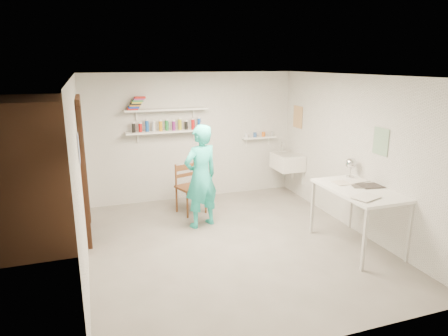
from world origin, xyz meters
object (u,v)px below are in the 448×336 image
object	(u,v)px
belfast_sink	(287,162)
desk_lamp	(351,163)
man	(201,177)
wall_clock	(202,156)
wooden_chair	(191,187)
work_table	(357,218)

from	to	relation	value
belfast_sink	desk_lamp	bearing A→B (deg)	-86.65
man	wall_clock	xyz separation A→B (m)	(0.07, 0.21, 0.28)
wooden_chair	desk_lamp	xyz separation A→B (m)	(2.11, -1.55, 0.62)
desk_lamp	man	bearing A→B (deg)	156.18
man	desk_lamp	bearing A→B (deg)	136.45
wall_clock	work_table	distance (m)	2.54
desk_lamp	belfast_sink	bearing A→B (deg)	93.35
wooden_chair	desk_lamp	bearing A→B (deg)	-54.66
desk_lamp	wooden_chair	bearing A→B (deg)	143.72
work_table	wall_clock	bearing A→B (deg)	137.49
belfast_sink	work_table	size ratio (longest dim) A/B	0.46
wooden_chair	wall_clock	bearing A→B (deg)	-96.70
belfast_sink	wall_clock	size ratio (longest dim) A/B	2.02
belfast_sink	desk_lamp	size ratio (longest dim) A/B	3.66
belfast_sink	wooden_chair	size ratio (longest dim) A/B	0.64
man	wooden_chair	world-z (taller)	man
wall_clock	desk_lamp	bearing A→B (deg)	-48.97
man	work_table	xyz separation A→B (m)	(1.88, -1.45, -0.39)
man	wall_clock	size ratio (longest dim) A/B	5.56
belfast_sink	wall_clock	distance (m)	2.07
wall_clock	desk_lamp	world-z (taller)	wall_clock
belfast_sink	work_table	distance (m)	2.35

